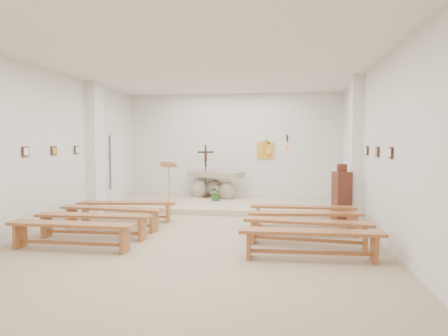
% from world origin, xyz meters
% --- Properties ---
extents(ground, '(7.00, 10.00, 0.00)m').
position_xyz_m(ground, '(0.00, 0.00, 0.00)').
color(ground, tan).
rests_on(ground, ground).
extents(wall_left, '(0.02, 10.00, 3.50)m').
position_xyz_m(wall_left, '(-3.49, 0.00, 1.75)').
color(wall_left, white).
rests_on(wall_left, ground).
extents(wall_right, '(0.02, 10.00, 3.50)m').
position_xyz_m(wall_right, '(3.49, 0.00, 1.75)').
color(wall_right, white).
rests_on(wall_right, ground).
extents(wall_back, '(7.00, 0.02, 3.50)m').
position_xyz_m(wall_back, '(0.00, 4.99, 1.75)').
color(wall_back, white).
rests_on(wall_back, ground).
extents(ceiling, '(7.00, 10.00, 0.02)m').
position_xyz_m(ceiling, '(0.00, 0.00, 3.49)').
color(ceiling, silver).
rests_on(ceiling, wall_back).
extents(sanctuary_platform, '(6.98, 3.00, 0.15)m').
position_xyz_m(sanctuary_platform, '(0.00, 3.50, 0.07)').
color(sanctuary_platform, '#C9B19A').
rests_on(sanctuary_platform, ground).
extents(pilaster_left, '(0.26, 0.55, 3.50)m').
position_xyz_m(pilaster_left, '(-3.37, 2.00, 1.75)').
color(pilaster_left, white).
rests_on(pilaster_left, ground).
extents(pilaster_right, '(0.26, 0.55, 3.50)m').
position_xyz_m(pilaster_right, '(3.37, 2.00, 1.75)').
color(pilaster_right, white).
rests_on(pilaster_right, ground).
extents(gold_wall_relief, '(0.55, 0.04, 0.55)m').
position_xyz_m(gold_wall_relief, '(1.05, 4.96, 1.65)').
color(gold_wall_relief, gold).
rests_on(gold_wall_relief, wall_back).
extents(sanctuary_lamp, '(0.11, 0.36, 0.44)m').
position_xyz_m(sanctuary_lamp, '(1.75, 4.71, 1.81)').
color(sanctuary_lamp, black).
rests_on(sanctuary_lamp, wall_back).
extents(station_frame_left_front, '(0.03, 0.20, 0.20)m').
position_xyz_m(station_frame_left_front, '(-3.47, -0.80, 1.72)').
color(station_frame_left_front, '#392319').
rests_on(station_frame_left_front, wall_left).
extents(station_frame_left_mid, '(0.03, 0.20, 0.20)m').
position_xyz_m(station_frame_left_mid, '(-3.47, 0.20, 1.72)').
color(station_frame_left_mid, '#392319').
rests_on(station_frame_left_mid, wall_left).
extents(station_frame_left_rear, '(0.03, 0.20, 0.20)m').
position_xyz_m(station_frame_left_rear, '(-3.47, 1.20, 1.72)').
color(station_frame_left_rear, '#392319').
rests_on(station_frame_left_rear, wall_left).
extents(station_frame_right_front, '(0.03, 0.20, 0.20)m').
position_xyz_m(station_frame_right_front, '(3.47, -0.80, 1.72)').
color(station_frame_right_front, '#392319').
rests_on(station_frame_right_front, wall_right).
extents(station_frame_right_mid, '(0.03, 0.20, 0.20)m').
position_xyz_m(station_frame_right_mid, '(3.47, 0.20, 1.72)').
color(station_frame_right_mid, '#392319').
rests_on(station_frame_right_mid, wall_right).
extents(station_frame_right_rear, '(0.03, 0.20, 0.20)m').
position_xyz_m(station_frame_right_rear, '(3.47, 1.20, 1.72)').
color(station_frame_right_rear, '#392319').
rests_on(station_frame_right_rear, wall_right).
extents(radiator_left, '(0.10, 0.85, 0.52)m').
position_xyz_m(radiator_left, '(-3.43, 2.70, 0.27)').
color(radiator_left, silver).
rests_on(radiator_left, ground).
extents(radiator_right, '(0.10, 0.85, 0.52)m').
position_xyz_m(radiator_right, '(3.43, 2.70, 0.27)').
color(radiator_right, silver).
rests_on(radiator_right, ground).
extents(altar, '(1.88, 1.25, 0.91)m').
position_xyz_m(altar, '(-0.51, 4.41, 0.50)').
color(altar, tan).
rests_on(altar, sanctuary_platform).
extents(lectern, '(0.46, 0.39, 1.26)m').
position_xyz_m(lectern, '(-1.55, 2.68, 0.77)').
color(lectern, tan).
rests_on(lectern, sanctuary_platform).
extents(crucifix_stand, '(0.50, 0.22, 1.67)m').
position_xyz_m(crucifix_stand, '(-0.80, 4.30, 1.11)').
color(crucifix_stand, '#3C2513').
rests_on(crucifix_stand, sanctuary_platform).
extents(potted_plant, '(0.59, 0.58, 0.49)m').
position_xyz_m(potted_plant, '(-0.36, 3.68, 0.40)').
color(potted_plant, '#2A5E25').
rests_on(potted_plant, sanctuary_platform).
extents(donation_pedestal, '(0.47, 0.47, 1.38)m').
position_xyz_m(donation_pedestal, '(3.03, 1.77, 0.61)').
color(donation_pedestal, '#522317').
rests_on(donation_pedestal, ground).
extents(bench_left_front, '(2.34, 0.66, 0.49)m').
position_xyz_m(bench_left_front, '(-2.07, 0.92, 0.37)').
color(bench_left_front, '#9C5B2D').
rests_on(bench_left_front, ground).
extents(bench_right_front, '(2.31, 0.37, 0.49)m').
position_xyz_m(bench_right_front, '(2.07, 0.92, 0.37)').
color(bench_right_front, '#9C5B2D').
rests_on(bench_right_front, ground).
extents(bench_left_second, '(2.33, 0.60, 0.49)m').
position_xyz_m(bench_left_second, '(-2.07, 0.07, 0.37)').
color(bench_left_second, '#9C5B2D').
rests_on(bench_left_second, ground).
extents(bench_right_second, '(2.33, 0.62, 0.49)m').
position_xyz_m(bench_right_second, '(2.07, 0.07, 0.37)').
color(bench_right_second, '#9C5B2D').
rests_on(bench_right_second, ground).
extents(bench_left_third, '(2.31, 0.41, 0.49)m').
position_xyz_m(bench_left_third, '(-2.07, -0.78, 0.37)').
color(bench_left_third, '#9C5B2D').
rests_on(bench_left_third, ground).
extents(bench_right_third, '(2.33, 0.61, 0.49)m').
position_xyz_m(bench_right_third, '(2.07, -0.78, 0.37)').
color(bench_right_third, '#9C5B2D').
rests_on(bench_right_third, ground).
extents(bench_left_fourth, '(2.31, 0.39, 0.49)m').
position_xyz_m(bench_left_fourth, '(-2.07, -1.62, 0.37)').
color(bench_left_fourth, '#9C5B2D').
rests_on(bench_left_fourth, ground).
extents(bench_right_fourth, '(2.32, 0.44, 0.49)m').
position_xyz_m(bench_right_fourth, '(2.07, -1.62, 0.37)').
color(bench_right_fourth, '#9C5B2D').
rests_on(bench_right_fourth, ground).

